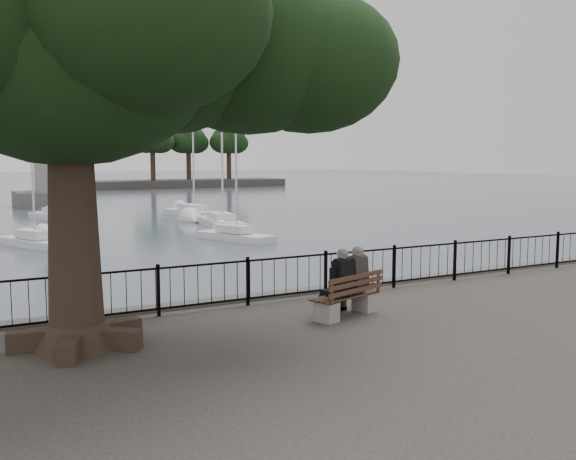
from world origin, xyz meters
TOP-DOWN VIEW (x-y plane):
  - harbor at (0.00, 3.00)m, footprint 260.00×260.00m
  - railing at (0.00, 2.50)m, footprint 22.06×0.06m
  - bench at (0.35, 0.63)m, footprint 1.78×1.00m
  - person_left at (0.11, 0.66)m, footprint 0.55×0.78m
  - person_right at (0.57, 0.80)m, footprint 0.55×0.78m
  - tree at (-4.10, 1.19)m, footprint 10.01×6.99m
  - lion_monument at (2.00, 49.94)m, footprint 5.68×5.68m
  - sailboat_b at (-2.82, 22.55)m, footprint 3.16×4.94m
  - sailboat_c at (6.54, 20.07)m, footprint 2.80×4.87m
  - sailboat_d at (8.55, 26.67)m, footprint 2.49×6.18m
  - sailboat_f at (0.43, 35.96)m, footprint 3.22×6.02m
  - sailboat_g at (9.58, 34.40)m, footprint 2.86×6.07m
  - far_shore at (25.54, 79.46)m, footprint 30.00×8.60m

SIDE VIEW (x-z plane):
  - sailboat_g at x=9.58m, z-range -5.71..4.29m
  - sailboat_c at x=6.54m, z-range -5.46..4.07m
  - sailboat_b at x=-2.82m, z-range -5.57..4.19m
  - sailboat_d at x=8.55m, z-range -6.30..4.93m
  - sailboat_f at x=0.43m, z-range -6.84..5.53m
  - harbor at x=0.00m, z-range -1.10..0.10m
  - bench at x=0.35m, z-range -0.14..0.76m
  - railing at x=0.00m, z-range 0.06..1.06m
  - person_left at x=0.11m, z-range -0.06..1.37m
  - person_right at x=0.57m, z-range -0.06..1.37m
  - lion_monument at x=2.00m, z-range -3.13..5.34m
  - far_shore at x=25.54m, z-range -1.59..7.59m
  - tree at x=-4.10m, z-range 1.29..9.47m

